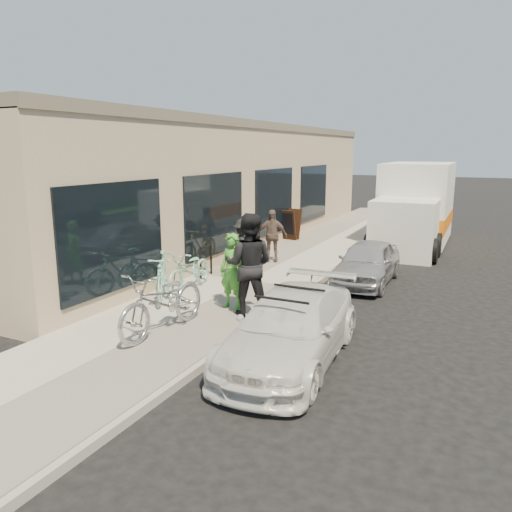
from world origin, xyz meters
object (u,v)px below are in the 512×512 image
(tandem_bike, at_px, (163,301))
(man_standing, at_px, (249,265))
(bike_rack, at_px, (206,258))
(bystander_a, at_px, (244,248))
(woman_rider, at_px, (232,271))
(sandwich_board, at_px, (290,224))
(sedan_silver, at_px, (367,262))
(moving_truck, at_px, (415,210))
(bystander_b, at_px, (272,236))
(cruiser_bike_c, at_px, (241,249))
(cruiser_bike_b, at_px, (190,270))
(sedan_white, at_px, (291,328))
(cruiser_bike_a, at_px, (162,277))

(tandem_bike, height_order, man_standing, man_standing)
(bike_rack, relative_size, bystander_a, 0.52)
(man_standing, bearing_deg, woman_rider, -39.93)
(sandwich_board, relative_size, sedan_silver, 0.34)
(woman_rider, bearing_deg, moving_truck, 83.49)
(bike_rack, distance_m, man_standing, 3.30)
(sandwich_board, height_order, man_standing, man_standing)
(bike_rack, height_order, bystander_b, bystander_b)
(sandwich_board, xyz_separation_m, cruiser_bike_c, (0.47, -4.68, -0.03))
(cruiser_bike_b, bearing_deg, moving_truck, 63.76)
(sandwich_board, bearing_deg, bystander_a, -71.67)
(cruiser_bike_b, relative_size, bystander_a, 1.21)
(man_standing, distance_m, cruiser_bike_c, 4.04)
(bystander_a, bearing_deg, sedan_silver, -113.12)
(bystander_a, bearing_deg, man_standing, 160.88)
(moving_truck, relative_size, tandem_bike, 2.71)
(woman_rider, height_order, cruiser_bike_b, woman_rider)
(woman_rider, distance_m, cruiser_bike_c, 3.59)
(bike_rack, bearing_deg, woman_rider, -47.16)
(sedan_silver, height_order, bystander_a, bystander_a)
(moving_truck, bearing_deg, sandwich_board, -159.72)
(bystander_a, bearing_deg, bike_rack, 61.09)
(sedan_white, relative_size, cruiser_bike_c, 2.26)
(sedan_silver, xyz_separation_m, man_standing, (-1.39, -3.90, 0.61))
(man_standing, bearing_deg, tandem_bike, 44.39)
(cruiser_bike_a, distance_m, bystander_a, 2.61)
(tandem_bike, bearing_deg, bike_rack, 114.93)
(cruiser_bike_c, bearing_deg, bystander_b, 68.96)
(bystander_a, xyz_separation_m, bystander_b, (-0.13, 2.00, 0.00))
(sandwich_board, relative_size, bystander_b, 0.71)
(moving_truck, distance_m, cruiser_bike_a, 10.41)
(bike_rack, distance_m, cruiser_bike_b, 1.32)
(bike_rack, distance_m, tandem_bike, 4.06)
(woman_rider, bearing_deg, sedan_silver, 68.84)
(tandem_bike, bearing_deg, cruiser_bike_a, 130.97)
(cruiser_bike_a, bearing_deg, man_standing, -32.85)
(tandem_bike, relative_size, woman_rider, 1.41)
(bike_rack, xyz_separation_m, moving_truck, (3.97, 7.52, 0.65))
(bystander_a, bearing_deg, sandwich_board, -37.80)
(sedan_white, relative_size, bystander_a, 2.60)
(tandem_bike, distance_m, woman_rider, 1.83)
(cruiser_bike_b, bearing_deg, sandwich_board, 89.78)
(bike_rack, distance_m, woman_rider, 2.77)
(cruiser_bike_b, bearing_deg, cruiser_bike_a, -100.93)
(woman_rider, bearing_deg, man_standing, -18.76)
(tandem_bike, xyz_separation_m, bystander_a, (-0.53, 4.12, 0.18))
(cruiser_bike_b, xyz_separation_m, bystander_b, (0.44, 3.60, 0.28))
(sandwich_board, height_order, cruiser_bike_a, sandwich_board)
(bike_rack, relative_size, cruiser_bike_b, 0.43)
(man_standing, bearing_deg, cruiser_bike_b, -41.11)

